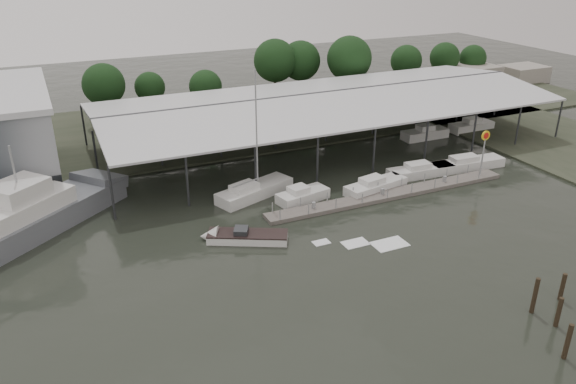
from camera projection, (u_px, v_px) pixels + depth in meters
name	position (u px, v px, depth m)	size (l,w,h in m)	color
ground	(303.00, 276.00, 44.62)	(200.00, 200.00, 0.00)	black
land_strip_far	(173.00, 129.00, 79.45)	(140.00, 30.00, 0.30)	#3B3E2F
covered_boat_shed	(327.00, 97.00, 71.85)	(58.24, 24.00, 6.96)	silver
floating_dock	(390.00, 194.00, 58.55)	(28.00, 2.00, 1.40)	#67625B
shell_fuel_sign	(484.00, 145.00, 61.60)	(1.10, 0.18, 5.55)	gray
distant_commercial_buildings	(484.00, 75.00, 103.46)	(22.00, 8.00, 4.00)	gray
grey_trawler	(36.00, 214.00, 51.27)	(18.14, 16.11, 8.84)	#595D63
white_sailboat	(254.00, 191.00, 58.26)	(9.08, 5.43, 13.40)	silver
speedboat_underway	(240.00, 237.00, 49.71)	(17.32, 9.87, 2.00)	silver
moored_cruiser_0	(302.00, 195.00, 57.36)	(5.81, 3.22, 1.70)	silver
moored_cruiser_1	(375.00, 186.00, 59.60)	(7.61, 3.55, 1.70)	silver
moored_cruiser_2	(420.00, 171.00, 63.50)	(8.00, 2.72, 1.70)	silver
moored_cruiser_3	(466.00, 164.00, 65.53)	(9.42, 2.90, 1.70)	silver
horizon_tree_line	(309.00, 65.00, 90.78)	(70.70, 11.98, 10.81)	black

